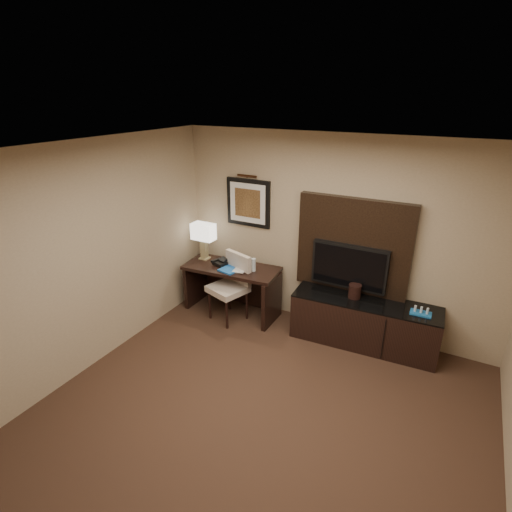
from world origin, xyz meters
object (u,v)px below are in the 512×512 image
Objects in this scene: water_bottle at (254,265)px; minibar_tray at (421,311)px; credenza at (364,322)px; ice_bucket at (355,291)px; tv at (349,266)px; desk_chair at (228,288)px; table_lamp at (204,242)px; desk_phone at (221,262)px; desk at (232,289)px.

minibar_tray is (2.29, 0.07, -0.16)m from water_bottle.
ice_bucket is (-0.16, 0.02, 0.42)m from credenza.
tv is 5.42× the size of ice_bucket.
desk_chair reaches higher than credenza.
water_bottle is (-1.62, -0.08, 0.53)m from credenza.
tv reaches higher than ice_bucket.
table_lamp reaches higher than minibar_tray.
credenza is 0.76m from minibar_tray.
credenza is 0.77m from tv.
water_bottle is at bearing -2.87° from table_lamp.
desk_phone is at bearing -172.27° from tv.
desk_phone reaches higher than ice_bucket.
desk_phone is 2.00m from ice_bucket.
ice_bucket is (1.76, 0.33, 0.23)m from desk_chair.
credenza is 1.86× the size of desk_chair.
desk is at bearing 179.55° from credenza.
desk_phone reaches higher than desk.
desk reaches higher than credenza.
desk is 1.82m from tv.
desk is 1.41× the size of tv.
tv reaches higher than water_bottle.
table_lamp is (-0.58, 0.27, 0.53)m from desk_chair.
table_lamp is at bearing -179.63° from minibar_tray.
ice_bucket reaches higher than minibar_tray.
water_bottle is 2.29m from minibar_tray.
desk_chair is (-1.92, -0.31, 0.18)m from credenza.
tv is (-0.30, 0.14, 0.70)m from credenza.
desk_phone is 1.01× the size of water_bottle.
tv reaches higher than minibar_tray.
credenza is 7.59× the size of minibar_tray.
ice_bucket reaches higher than desk.
table_lamp is 0.91m from water_bottle.
ice_bucket is at bearing -0.92° from desk.
water_bottle reaches higher than minibar_tray.
water_bottle is (0.89, -0.04, -0.19)m from table_lamp.
water_bottle is 1.05× the size of ice_bucket.
desk_chair reaches higher than water_bottle.
credenza is at bearing 178.94° from minibar_tray.
credenza is 1.88× the size of tv.
desk_phone is 1.06× the size of ice_bucket.
minibar_tray is at bearing 1.63° from water_bottle.
table_lamp is at bearing -178.65° from ice_bucket.
desk_chair is 1.78× the size of table_lamp.
water_bottle is (0.30, 0.23, 0.35)m from desk_chair.
table_lamp is (-2.51, -0.03, 0.71)m from credenza.
desk is at bearing 122.89° from desk_chair.
desk_phone is 0.54m from water_bottle.
water_bottle is at bearing -170.66° from tv.
minibar_tray is (0.67, -0.01, 0.37)m from credenza.
desk_chair is at bearing -169.39° from ice_bucket.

